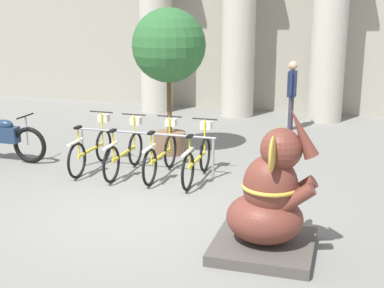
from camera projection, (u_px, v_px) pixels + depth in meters
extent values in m
plane|color=slate|center=(131.00, 213.00, 8.08)|extent=(60.00, 60.00, 0.00)
cube|color=#A39E8E|center=(246.00, 6.00, 15.28)|extent=(20.00, 0.20, 6.00)
cylinder|color=#BCB7A8|center=(156.00, 24.00, 15.15)|extent=(0.91, 0.91, 5.00)
cylinder|color=#BCB7A8|center=(239.00, 25.00, 14.48)|extent=(0.91, 0.91, 5.00)
cylinder|color=#BCB7A8|center=(330.00, 26.00, 13.81)|extent=(0.91, 0.91, 5.00)
cylinder|color=gray|center=(82.00, 148.00, 10.30)|extent=(0.05, 0.05, 0.75)
cylinder|color=gray|center=(213.00, 158.00, 9.57)|extent=(0.05, 0.05, 0.75)
cylinder|color=gray|center=(145.00, 133.00, 9.84)|extent=(2.71, 0.04, 0.04)
torus|color=black|center=(104.00, 145.00, 10.63)|extent=(0.05, 0.66, 0.66)
torus|color=black|center=(77.00, 160.00, 9.62)|extent=(0.05, 0.66, 0.66)
cube|color=yellow|center=(91.00, 150.00, 10.11)|extent=(0.04, 0.99, 0.04)
cube|color=silver|center=(76.00, 142.00, 9.53)|extent=(0.06, 0.55, 0.03)
cylinder|color=yellow|center=(79.00, 144.00, 9.64)|extent=(0.03, 0.03, 0.57)
cube|color=black|center=(78.00, 127.00, 9.56)|extent=(0.08, 0.18, 0.04)
cylinder|color=yellow|center=(102.00, 129.00, 10.50)|extent=(0.03, 0.03, 0.69)
cylinder|color=black|center=(101.00, 112.00, 10.42)|extent=(0.48, 0.03, 0.03)
cube|color=silver|center=(104.00, 118.00, 10.54)|extent=(0.20, 0.16, 0.14)
torus|color=black|center=(135.00, 149.00, 10.39)|extent=(0.05, 0.66, 0.66)
torus|color=black|center=(111.00, 165.00, 9.37)|extent=(0.05, 0.66, 0.66)
cube|color=yellow|center=(124.00, 154.00, 9.87)|extent=(0.04, 0.99, 0.04)
cube|color=silver|center=(111.00, 146.00, 9.29)|extent=(0.06, 0.55, 0.03)
cylinder|color=yellow|center=(113.00, 147.00, 9.39)|extent=(0.03, 0.03, 0.57)
cube|color=black|center=(113.00, 131.00, 9.32)|extent=(0.08, 0.18, 0.04)
cylinder|color=yellow|center=(134.00, 132.00, 10.26)|extent=(0.03, 0.03, 0.69)
cylinder|color=black|center=(134.00, 115.00, 10.17)|extent=(0.48, 0.03, 0.03)
cube|color=silver|center=(136.00, 121.00, 10.30)|extent=(0.20, 0.16, 0.14)
torus|color=black|center=(170.00, 151.00, 10.23)|extent=(0.05, 0.66, 0.66)
torus|color=black|center=(150.00, 167.00, 9.22)|extent=(0.05, 0.66, 0.66)
cube|color=yellow|center=(161.00, 156.00, 9.71)|extent=(0.04, 0.99, 0.04)
cube|color=silver|center=(149.00, 148.00, 9.13)|extent=(0.06, 0.55, 0.03)
cylinder|color=yellow|center=(151.00, 150.00, 9.24)|extent=(0.03, 0.03, 0.57)
cube|color=black|center=(151.00, 133.00, 9.16)|extent=(0.08, 0.18, 0.04)
cylinder|color=yellow|center=(169.00, 134.00, 10.11)|extent=(0.03, 0.03, 0.69)
cylinder|color=black|center=(169.00, 116.00, 10.02)|extent=(0.48, 0.03, 0.03)
cube|color=silver|center=(171.00, 122.00, 10.15)|extent=(0.20, 0.16, 0.14)
torus|color=black|center=(205.00, 154.00, 9.99)|extent=(0.05, 0.66, 0.66)
torus|color=black|center=(188.00, 172.00, 8.98)|extent=(0.05, 0.66, 0.66)
cube|color=yellow|center=(197.00, 160.00, 9.48)|extent=(0.04, 0.99, 0.04)
cube|color=silver|center=(188.00, 152.00, 8.89)|extent=(0.06, 0.55, 0.03)
cylinder|color=yellow|center=(190.00, 154.00, 9.00)|extent=(0.03, 0.03, 0.57)
cube|color=black|center=(190.00, 136.00, 8.92)|extent=(0.08, 0.18, 0.04)
cylinder|color=yellow|center=(205.00, 137.00, 9.87)|extent=(0.03, 0.03, 0.69)
cylinder|color=black|center=(205.00, 119.00, 9.78)|extent=(0.48, 0.03, 0.03)
cube|color=silver|center=(206.00, 125.00, 9.91)|extent=(0.20, 0.16, 0.14)
cube|color=#4C4742|center=(263.00, 246.00, 6.82)|extent=(1.26, 1.26, 0.14)
ellipsoid|color=brown|center=(264.00, 218.00, 6.72)|extent=(0.97, 0.86, 0.63)
ellipsoid|color=brown|center=(270.00, 186.00, 6.60)|extent=(0.69, 0.63, 0.80)
sphere|color=brown|center=(281.00, 149.00, 6.44)|extent=(0.51, 0.51, 0.51)
ellipsoid|color=gold|center=(279.00, 143.00, 6.70)|extent=(0.08, 0.37, 0.43)
ellipsoid|color=gold|center=(272.00, 154.00, 6.22)|extent=(0.08, 0.37, 0.43)
cone|color=brown|center=(301.00, 133.00, 6.32)|extent=(0.44, 0.18, 0.65)
cylinder|color=brown|center=(297.00, 191.00, 6.66)|extent=(0.51, 0.17, 0.45)
cylinder|color=brown|center=(294.00, 199.00, 6.40)|extent=(0.51, 0.17, 0.45)
torus|color=gold|center=(270.00, 186.00, 6.60)|extent=(0.71, 0.71, 0.05)
torus|color=black|center=(30.00, 145.00, 10.51)|extent=(0.73, 0.09, 0.73)
cube|color=navy|center=(1.00, 134.00, 10.64)|extent=(0.77, 0.22, 0.32)
ellipsoid|color=navy|center=(4.00, 125.00, 10.57)|extent=(0.40, 0.20, 0.20)
cylinder|color=#99999E|center=(26.00, 131.00, 10.45)|extent=(0.04, 0.04, 0.56)
cylinder|color=black|center=(25.00, 116.00, 10.38)|extent=(0.03, 0.55, 0.03)
cylinder|color=#383342|center=(291.00, 112.00, 13.40)|extent=(0.11, 0.11, 0.84)
cylinder|color=#383342|center=(290.00, 114.00, 13.24)|extent=(0.11, 0.11, 0.84)
cube|color=#1E284C|center=(292.00, 84.00, 13.13)|extent=(0.20, 0.32, 0.63)
sphere|color=tan|center=(293.00, 66.00, 13.02)|extent=(0.23, 0.23, 0.23)
cylinder|color=#1E284C|center=(293.00, 82.00, 13.31)|extent=(0.07, 0.07, 0.56)
cylinder|color=#1E284C|center=(291.00, 84.00, 12.94)|extent=(0.07, 0.07, 0.56)
cylinder|color=brown|center=(170.00, 143.00, 11.27)|extent=(0.68, 0.68, 0.44)
cylinder|color=brown|center=(169.00, 104.00, 11.06)|extent=(0.10, 0.10, 1.21)
sphere|color=#2D6633|center=(169.00, 45.00, 10.75)|extent=(1.50, 1.50, 1.50)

